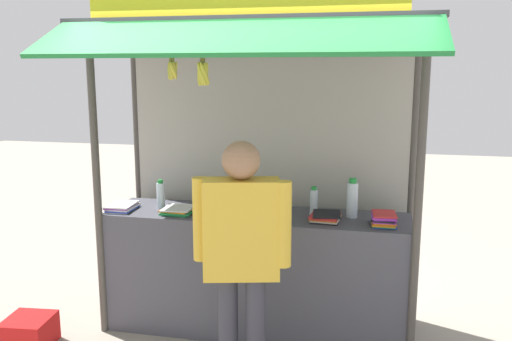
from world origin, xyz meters
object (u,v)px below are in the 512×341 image
(vendor_person, at_px, (241,246))
(magazine_stack_left, at_px, (179,210))
(magazine_stack_far_left, at_px, (122,207))
(banana_bunch_inner_right, at_px, (203,73))
(banana_bunch_inner_left, at_px, (172,70))
(magazine_stack_back_left, at_px, (326,217))
(water_bottle_mid_left, at_px, (161,195))
(plastic_crate, at_px, (29,332))
(water_bottle_center, at_px, (314,201))
(water_bottle_mid_right, at_px, (352,199))
(magazine_stack_front_left, at_px, (384,219))

(vendor_person, bearing_deg, magazine_stack_left, 118.72)
(magazine_stack_far_left, distance_m, banana_bunch_inner_right, 1.37)
(magazine_stack_far_left, bearing_deg, banana_bunch_inner_left, -26.13)
(magazine_stack_back_left, xyz_separation_m, banana_bunch_inner_right, (-0.85, -0.32, 1.07))
(banana_bunch_inner_left, bearing_deg, banana_bunch_inner_right, -0.55)
(vendor_person, bearing_deg, banana_bunch_inner_left, 128.55)
(water_bottle_mid_left, xyz_separation_m, banana_bunch_inner_left, (0.29, -0.41, 1.01))
(magazine_stack_left, distance_m, banana_bunch_inner_right, 1.16)
(magazine_stack_far_left, height_order, plastic_crate, magazine_stack_far_left)
(magazine_stack_far_left, bearing_deg, water_bottle_center, 7.40)
(water_bottle_mid_right, height_order, water_bottle_mid_left, water_bottle_mid_right)
(magazine_stack_front_left, xyz_separation_m, magazine_stack_back_left, (-0.43, 0.03, -0.02))
(water_bottle_mid_right, distance_m, magazine_stack_left, 1.37)
(banana_bunch_inner_left, bearing_deg, water_bottle_mid_left, 125.26)
(magazine_stack_far_left, xyz_separation_m, plastic_crate, (-0.54, -0.55, -0.89))
(magazine_stack_far_left, xyz_separation_m, banana_bunch_inner_left, (0.58, -0.28, 1.10))
(water_bottle_mid_left, height_order, magazine_stack_far_left, water_bottle_mid_left)
(magazine_stack_front_left, height_order, magazine_stack_back_left, magazine_stack_front_left)
(water_bottle_center, relative_size, vendor_person, 0.14)
(water_bottle_mid_right, relative_size, water_bottle_mid_left, 1.31)
(water_bottle_mid_right, bearing_deg, vendor_person, -124.76)
(magazine_stack_front_left, relative_size, vendor_person, 0.15)
(water_bottle_center, bearing_deg, vendor_person, -110.13)
(water_bottle_mid_right, height_order, plastic_crate, water_bottle_mid_right)
(plastic_crate, bearing_deg, banana_bunch_inner_left, 13.34)
(water_bottle_mid_right, bearing_deg, banana_bunch_inner_left, -159.80)
(water_bottle_mid_right, relative_size, magazine_stack_left, 1.14)
(water_bottle_center, bearing_deg, magazine_stack_front_left, -19.53)
(banana_bunch_inner_right, height_order, vendor_person, banana_bunch_inner_right)
(magazine_stack_far_left, xyz_separation_m, banana_bunch_inner_right, (0.80, -0.29, 1.07))
(banana_bunch_inner_left, distance_m, plastic_crate, 2.29)
(water_bottle_center, xyz_separation_m, magazine_stack_far_left, (-1.54, -0.20, -0.08))
(magazine_stack_back_left, distance_m, vendor_person, 0.91)
(water_bottle_center, bearing_deg, banana_bunch_inner_left, -153.29)
(magazine_stack_left, xyz_separation_m, magazine_stack_front_left, (1.59, -0.00, 0.02))
(magazine_stack_front_left, xyz_separation_m, vendor_person, (-0.88, -0.76, -0.01))
(water_bottle_mid_right, height_order, magazine_stack_back_left, water_bottle_mid_right)
(water_bottle_mid_right, bearing_deg, magazine_stack_left, -173.03)
(magazine_stack_far_left, xyz_separation_m, magazine_stack_back_left, (1.65, 0.04, 0.00))
(banana_bunch_inner_left, bearing_deg, magazine_stack_far_left, 153.87)
(magazine_stack_far_left, relative_size, banana_bunch_inner_right, 0.87)
(magazine_stack_far_left, relative_size, magazine_stack_back_left, 1.07)
(magazine_stack_front_left, height_order, banana_bunch_inner_left, banana_bunch_inner_left)
(magazine_stack_left, height_order, plastic_crate, magazine_stack_left)
(magazine_stack_back_left, distance_m, banana_bunch_inner_left, 1.56)
(water_bottle_mid_left, height_order, banana_bunch_inner_left, banana_bunch_inner_left)
(water_bottle_mid_right, relative_size, banana_bunch_inner_right, 0.92)
(water_bottle_mid_right, xyz_separation_m, water_bottle_mid_left, (-1.55, -0.05, -0.03))
(water_bottle_center, bearing_deg, magazine_stack_left, -170.02)
(magazine_stack_front_left, relative_size, banana_bunch_inner_left, 0.85)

